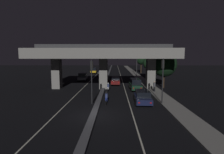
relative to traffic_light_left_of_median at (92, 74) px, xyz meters
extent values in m
plane|color=black|center=(0.72, -4.16, -3.58)|extent=(200.00, 200.00, 0.00)
cube|color=beige|center=(-3.03, 30.84, -3.58)|extent=(0.12, 126.00, 0.00)
cube|color=beige|center=(4.46, 30.84, -3.58)|extent=(0.12, 126.00, 0.00)
cube|color=#4C4C51|center=(0.72, 30.84, -3.45)|extent=(0.63, 126.00, 0.25)
cube|color=gray|center=(9.28, 23.84, -3.50)|extent=(2.18, 126.00, 0.15)
cube|color=gray|center=(-7.57, 10.27, -0.92)|extent=(1.40, 1.69, 5.32)
cube|color=gray|center=(9.00, 10.27, -0.92)|extent=(1.40, 1.69, 5.32)
cube|color=gray|center=(0.72, 10.27, -0.92)|extent=(1.40, 1.69, 5.32)
cube|color=gray|center=(0.72, 10.27, 2.51)|extent=(23.90, 10.72, 1.55)
cube|color=#333335|center=(0.72, 10.27, 3.74)|extent=(23.90, 0.40, 0.90)
cylinder|color=black|center=(0.00, -0.10, -0.95)|extent=(0.14, 0.14, 5.26)
cube|color=black|center=(0.00, 0.08, 1.00)|extent=(0.30, 0.28, 0.95)
sphere|color=black|center=(0.00, 0.23, 1.30)|extent=(0.18, 0.18, 0.18)
sphere|color=black|center=(0.00, 0.23, 1.00)|extent=(0.18, 0.18, 0.18)
sphere|color=green|center=(0.00, 0.23, 0.71)|extent=(0.18, 0.18, 0.18)
cylinder|color=black|center=(8.29, -0.10, -0.88)|extent=(0.14, 0.14, 5.40)
cube|color=black|center=(8.29, 0.08, 1.14)|extent=(0.30, 0.28, 0.95)
sphere|color=black|center=(8.29, 0.23, 1.44)|extent=(0.18, 0.18, 0.18)
sphere|color=black|center=(8.29, 0.23, 1.14)|extent=(0.18, 0.18, 0.18)
sphere|color=green|center=(8.29, 0.23, 0.85)|extent=(0.18, 0.18, 0.18)
cylinder|color=#2D2D30|center=(9.00, 29.74, 0.77)|extent=(0.18, 0.18, 8.70)
cylinder|color=#2D2D30|center=(7.90, 29.74, 4.97)|extent=(2.20, 0.10, 0.10)
ellipsoid|color=#F2B759|center=(6.80, 29.74, 4.87)|extent=(0.56, 0.32, 0.24)
cube|color=#141938|center=(6.07, 0.31, -2.97)|extent=(1.96, 4.36, 0.61)
cube|color=black|center=(6.07, 0.31, -2.34)|extent=(1.68, 2.64, 0.66)
cylinder|color=black|center=(5.25, 1.76, -3.28)|extent=(0.22, 0.61, 0.60)
cylinder|color=black|center=(7.00, 1.69, -3.28)|extent=(0.22, 0.61, 0.60)
cylinder|color=black|center=(5.14, -1.08, -3.28)|extent=(0.22, 0.61, 0.60)
cylinder|color=black|center=(6.89, -1.14, -3.28)|extent=(0.22, 0.61, 0.60)
cube|color=red|center=(5.36, -1.82, -2.94)|extent=(0.18, 0.04, 0.11)
cube|color=red|center=(6.62, -1.87, -2.94)|extent=(0.18, 0.04, 0.11)
cube|color=black|center=(6.16, 8.73, -2.87)|extent=(1.82, 4.53, 0.75)
cube|color=black|center=(6.16, 8.84, -2.07)|extent=(1.58, 3.27, 0.83)
cylinder|color=black|center=(5.30, 10.18, -3.24)|extent=(0.22, 0.68, 0.67)
cylinder|color=black|center=(6.92, 10.23, -3.24)|extent=(0.22, 0.68, 0.67)
cylinder|color=black|center=(5.40, 7.23, -3.24)|extent=(0.22, 0.68, 0.67)
cylinder|color=black|center=(7.03, 7.28, -3.24)|extent=(0.22, 0.68, 0.67)
cube|color=red|center=(5.66, 6.46, -2.83)|extent=(0.18, 0.04, 0.11)
cube|color=red|center=(6.82, 6.51, -2.83)|extent=(0.18, 0.04, 0.11)
cube|color=#591414|center=(2.91, 14.47, -2.89)|extent=(1.88, 4.32, 0.70)
cube|color=black|center=(2.90, 14.37, -2.27)|extent=(1.57, 1.76, 0.54)
cylinder|color=black|center=(2.13, 15.91, -3.24)|extent=(0.23, 0.68, 0.67)
cylinder|color=black|center=(3.80, 15.84, -3.24)|extent=(0.23, 0.68, 0.67)
cylinder|color=black|center=(2.02, 13.10, -3.24)|extent=(0.23, 0.68, 0.67)
cylinder|color=black|center=(3.69, 13.03, -3.24)|extent=(0.23, 0.68, 0.67)
cube|color=red|center=(2.22, 12.36, -2.86)|extent=(0.18, 0.04, 0.11)
cube|color=red|center=(3.42, 12.31, -2.86)|extent=(0.18, 0.04, 0.11)
cube|color=gray|center=(-4.86, 20.71, -2.97)|extent=(2.05, 4.11, 0.62)
cube|color=black|center=(-4.86, 20.61, -2.19)|extent=(1.78, 2.97, 0.95)
cylinder|color=black|center=(-3.89, 19.42, -3.29)|extent=(0.22, 0.59, 0.58)
cylinder|color=black|center=(-5.74, 19.34, -3.29)|extent=(0.22, 0.59, 0.58)
cylinder|color=black|center=(-3.99, 22.08, -3.29)|extent=(0.22, 0.59, 0.58)
cylinder|color=black|center=(-5.84, 22.00, -3.29)|extent=(0.22, 0.59, 0.58)
cube|color=white|center=(-4.28, 22.76, -3.07)|extent=(0.18, 0.04, 0.11)
cube|color=white|center=(-5.61, 22.71, -3.07)|extent=(0.18, 0.04, 0.11)
cube|color=gray|center=(-1.40, 30.88, -2.93)|extent=(2.05, 4.48, 0.71)
cube|color=black|center=(-1.40, 30.99, -2.34)|extent=(1.71, 1.83, 0.47)
cylinder|color=black|center=(-0.43, 29.47, -3.28)|extent=(0.23, 0.59, 0.59)
cylinder|color=black|center=(-2.24, 29.39, -3.28)|extent=(0.23, 0.59, 0.59)
cylinder|color=black|center=(-0.56, 32.37, -3.28)|extent=(0.23, 0.59, 0.59)
cylinder|color=black|center=(-2.37, 32.29, -3.28)|extent=(0.23, 0.59, 0.59)
cube|color=white|center=(-0.85, 33.12, -3.03)|extent=(0.18, 0.04, 0.11)
cube|color=white|center=(-2.14, 33.06, -3.03)|extent=(0.18, 0.04, 0.11)
cube|color=gold|center=(-4.55, 39.40, -2.94)|extent=(1.96, 4.11, 0.62)
cube|color=black|center=(-4.54, 39.30, -2.14)|extent=(1.70, 2.96, 0.97)
cylinder|color=black|center=(-3.61, 38.08, -3.25)|extent=(0.22, 0.66, 0.65)
cylinder|color=black|center=(-5.42, 38.04, -3.25)|extent=(0.22, 0.66, 0.65)
cylinder|color=black|center=(-3.67, 40.76, -3.25)|extent=(0.22, 0.66, 0.65)
cylinder|color=black|center=(-5.49, 40.72, -3.25)|extent=(0.22, 0.66, 0.65)
cube|color=white|center=(-3.95, 41.46, -3.03)|extent=(0.18, 0.03, 0.11)
cube|color=white|center=(-5.25, 41.42, -3.03)|extent=(0.18, 0.03, 0.11)
cube|color=#141938|center=(-1.43, 50.98, -2.96)|extent=(1.93, 4.12, 0.66)
cube|color=black|center=(-1.42, 51.18, -2.41)|extent=(1.64, 2.00, 0.43)
cylinder|color=black|center=(-0.62, 49.61, -3.29)|extent=(0.22, 0.59, 0.58)
cylinder|color=black|center=(-2.35, 49.68, -3.29)|extent=(0.22, 0.59, 0.58)
cylinder|color=black|center=(-0.51, 52.28, -3.29)|extent=(0.22, 0.59, 0.58)
cylinder|color=black|center=(-2.25, 52.35, -3.29)|extent=(0.22, 0.59, 0.58)
cube|color=white|center=(-0.73, 52.99, -3.05)|extent=(0.18, 0.04, 0.11)
cube|color=white|center=(-1.98, 53.03, -3.05)|extent=(0.18, 0.04, 0.11)
cylinder|color=black|center=(1.69, 1.03, -3.27)|extent=(0.09, 0.61, 0.61)
cylinder|color=black|center=(1.71, -0.34, -3.27)|extent=(0.11, 0.61, 0.61)
cube|color=navy|center=(1.70, 0.34, -3.05)|extent=(0.26, 1.05, 0.32)
cylinder|color=navy|center=(1.70, 0.34, -2.65)|extent=(0.33, 0.33, 0.49)
sphere|color=black|center=(1.70, 0.34, -2.29)|extent=(0.24, 0.24, 0.24)
cube|color=red|center=(1.72, -0.39, -3.05)|extent=(0.08, 0.03, 0.08)
cylinder|color=black|center=(1.67, 8.70, -3.31)|extent=(0.11, 0.55, 0.54)
cylinder|color=black|center=(1.60, 7.33, -3.31)|extent=(0.13, 0.55, 0.54)
cube|color=silver|center=(1.64, 8.02, -3.09)|extent=(0.30, 1.06, 0.32)
cylinder|color=navy|center=(1.64, 8.02, -2.69)|extent=(0.34, 0.34, 0.47)
sphere|color=silver|center=(1.64, 8.02, -2.34)|extent=(0.24, 0.24, 0.24)
cube|color=red|center=(1.60, 7.28, -3.09)|extent=(0.08, 0.03, 0.08)
cylinder|color=black|center=(1.39, 17.37, -3.27)|extent=(0.11, 0.61, 0.61)
cylinder|color=black|center=(1.44, 16.14, -3.27)|extent=(0.13, 0.61, 0.61)
cube|color=maroon|center=(1.41, 16.75, -3.05)|extent=(0.28, 0.94, 0.32)
cylinder|color=#3F3F44|center=(1.41, 16.75, -2.63)|extent=(0.33, 0.33, 0.52)
sphere|color=silver|center=(1.41, 16.75, -2.25)|extent=(0.24, 0.24, 0.24)
cube|color=red|center=(1.44, 16.09, -3.05)|extent=(0.08, 0.03, 0.08)
cylinder|color=black|center=(8.97, 6.99, -3.05)|extent=(0.31, 0.31, 0.77)
cylinder|color=#3F3F44|center=(8.97, 6.99, -2.35)|extent=(0.36, 0.36, 0.64)
sphere|color=tan|center=(8.97, 6.99, -1.92)|extent=(0.21, 0.21, 0.21)
cylinder|color=#2D2116|center=(11.53, 11.10, -2.28)|extent=(0.38, 0.38, 2.59)
sphere|color=black|center=(11.53, 11.10, 0.71)|extent=(4.51, 4.51, 4.51)
cylinder|color=#2D2116|center=(11.69, 25.21, -2.25)|extent=(0.45, 0.45, 2.66)
sphere|color=black|center=(11.69, 25.21, 0.33)|extent=(3.33, 3.33, 3.33)
cylinder|color=#2D2116|center=(11.72, 39.63, -1.90)|extent=(0.38, 0.38, 3.36)
sphere|color=black|center=(11.72, 39.63, 1.04)|extent=(3.34, 3.34, 3.34)
camera|label=1|loc=(2.72, -20.32, 2.01)|focal=28.00mm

